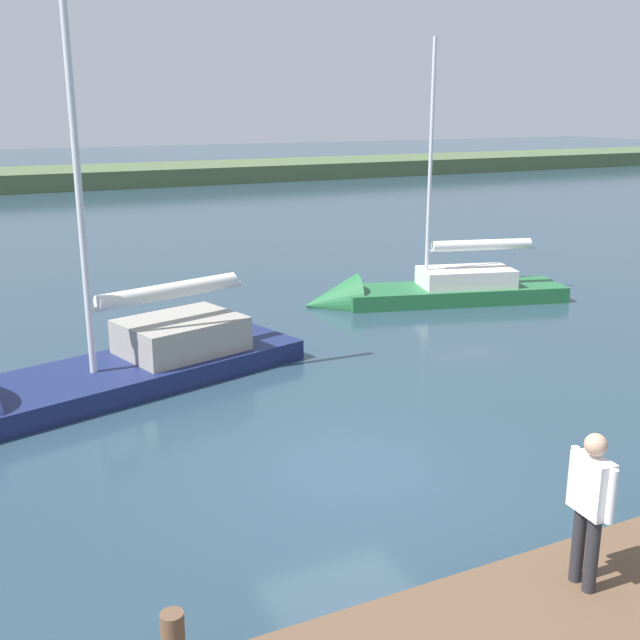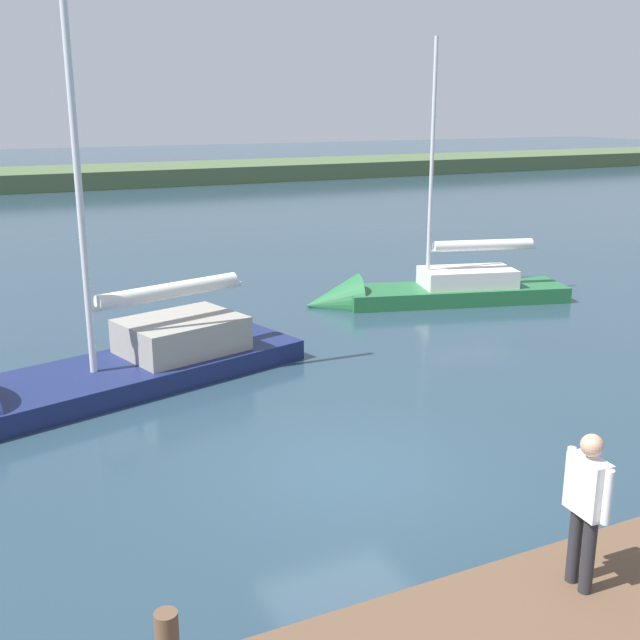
{
  "view_description": "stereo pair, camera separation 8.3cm",
  "coord_description": "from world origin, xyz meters",
  "views": [
    {
      "loc": [
        5.32,
        9.69,
        5.48
      ],
      "look_at": [
        -1.35,
        -3.82,
        1.29
      ],
      "focal_mm": 43.45,
      "sensor_mm": 36.0,
      "label": 1
    },
    {
      "loc": [
        5.24,
        9.73,
        5.48
      ],
      "look_at": [
        -1.35,
        -3.82,
        1.29
      ],
      "focal_mm": 43.45,
      "sensor_mm": 36.0,
      "label": 2
    }
  ],
  "objects": [
    {
      "name": "person_on_dock",
      "position": [
        -0.34,
        4.5,
        1.57
      ],
      "size": [
        0.25,
        0.66,
        1.74
      ],
      "rotation": [
        0.0,
        0.0,
        3.07
      ],
      "color": "#28282D",
      "rests_on": "dock_pier"
    },
    {
      "name": "sailboat_behind_pier",
      "position": [
        -6.79,
        -8.39,
        0.19
      ],
      "size": [
        7.73,
        3.7,
        8.03
      ],
      "rotation": [
        0.0,
        0.0,
        -0.28
      ],
      "color": "#236638",
      "rests_on": "ground_plane"
    },
    {
      "name": "far_shoreline",
      "position": [
        0.0,
        -47.29,
        0.0
      ],
      "size": [
        180.0,
        8.0,
        2.4
      ],
      "primitive_type": "cube",
      "color": "#4C603D",
      "rests_on": "ground_plane"
    },
    {
      "name": "dock_pier",
      "position": [
        0.0,
        4.89,
        0.28
      ],
      "size": [
        26.37,
        2.3,
        0.56
      ],
      "primitive_type": "cube",
      "color": "brown",
      "rests_on": "ground_plane"
    },
    {
      "name": "sailboat_inner_slip",
      "position": [
        3.53,
        -4.97,
        0.19
      ],
      "size": [
        8.92,
        4.48,
        9.26
      ],
      "rotation": [
        0.0,
        0.0,
        0.27
      ],
      "color": "navy",
      "rests_on": "ground_plane"
    },
    {
      "name": "ground_plane",
      "position": [
        0.0,
        0.0,
        0.0
      ],
      "size": [
        200.0,
        200.0,
        0.0
      ],
      "primitive_type": "plane",
      "color": "#263D4C"
    }
  ]
}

